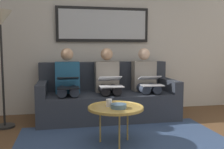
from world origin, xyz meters
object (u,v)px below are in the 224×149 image
(coffee_table, at_px, (116,108))
(laptop_silver, at_px, (151,81))
(bowl, at_px, (119,106))
(couch, at_px, (107,98))
(framed_mirror, at_px, (103,25))
(laptop_white, at_px, (111,82))
(person_right, at_px, (68,82))
(standing_lamp, at_px, (1,31))
(laptop_black, at_px, (68,82))
(cup, at_px, (109,103))
(person_middle, at_px, (108,81))
(person_left, at_px, (146,80))

(coffee_table, height_order, laptop_silver, laptop_silver)
(bowl, relative_size, laptop_silver, 0.54)
(couch, height_order, bowl, couch)
(bowl, bearing_deg, framed_mirror, -93.28)
(laptop_white, relative_size, person_right, 0.31)
(laptop_white, distance_m, standing_lamp, 1.72)
(person_right, relative_size, standing_lamp, 0.69)
(person_right, relative_size, laptop_black, 3.04)
(framed_mirror, xyz_separation_m, cup, (0.19, 1.58, -1.05))
(framed_mirror, height_order, bowl, framed_mirror)
(couch, bearing_deg, cup, 80.99)
(bowl, distance_m, person_middle, 1.23)
(framed_mirror, distance_m, person_right, 1.23)
(cup, distance_m, person_right, 1.21)
(laptop_white, bearing_deg, cup, 77.93)
(coffee_table, bearing_deg, person_left, -123.31)
(bowl, relative_size, person_right, 0.16)
(coffee_table, height_order, cup, cup)
(person_middle, bearing_deg, cup, 80.45)
(laptop_silver, height_order, person_right, person_right)
(cup, distance_m, person_left, 1.40)
(bowl, bearing_deg, laptop_silver, -126.96)
(person_left, bearing_deg, laptop_white, 20.44)
(cup, bearing_deg, person_middle, -99.55)
(laptop_silver, bearing_deg, person_left, -90.00)
(coffee_table, relative_size, standing_lamp, 0.40)
(person_left, height_order, person_middle, same)
(bowl, distance_m, person_right, 1.34)
(laptop_black, height_order, standing_lamp, standing_lamp)
(laptop_black, bearing_deg, framed_mirror, -132.59)
(couch, height_order, laptop_black, couch)
(framed_mirror, distance_m, coffee_table, 1.96)
(person_right, height_order, laptop_black, person_right)
(standing_lamp, bearing_deg, coffee_table, 146.49)
(couch, bearing_deg, coffee_table, 84.60)
(coffee_table, relative_size, person_middle, 0.58)
(cup, distance_m, bowl, 0.14)
(couch, distance_m, cup, 1.22)
(person_right, bearing_deg, person_middle, 180.00)
(framed_mirror, height_order, laptop_white, framed_mirror)
(laptop_silver, relative_size, standing_lamp, 0.20)
(coffee_table, height_order, bowl, bowl)
(laptop_silver, bearing_deg, person_right, -10.81)
(framed_mirror, height_order, person_right, framed_mirror)
(laptop_silver, bearing_deg, bowl, 53.04)
(framed_mirror, xyz_separation_m, coffee_table, (0.12, 1.61, -1.11))
(laptop_white, xyz_separation_m, laptop_black, (0.64, 0.00, 0.01))
(coffee_table, distance_m, laptop_silver, 1.19)
(person_left, xyz_separation_m, person_right, (1.28, 0.00, 0.00))
(laptop_silver, xyz_separation_m, person_middle, (0.64, -0.24, -0.01))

